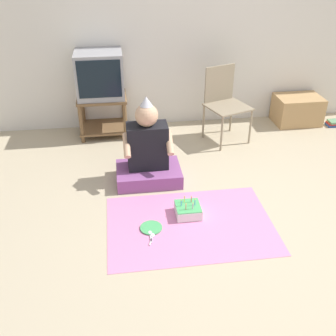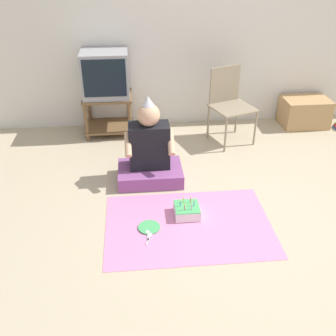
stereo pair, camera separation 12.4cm
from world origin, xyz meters
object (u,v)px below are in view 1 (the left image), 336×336
tv (100,75)px  cardboard_box_stack (297,110)px  person_seated (148,154)px  birthday_cake (188,210)px  folding_chair (224,99)px  paper_plate (151,228)px  book_pile (335,123)px

tv → cardboard_box_stack: 2.53m
person_seated → birthday_cake: bearing=-65.8°
tv → cardboard_box_stack: tv is taller
folding_chair → paper_plate: bearing=-122.4°
folding_chair → person_seated: bearing=-139.5°
folding_chair → book_pile: bearing=5.0°
book_pile → birthday_cake: (-2.20, -1.59, 0.02)m
folding_chair → paper_plate: 1.95m
cardboard_box_stack → person_seated: 2.32m
cardboard_box_stack → folding_chair: bearing=-164.4°
birthday_cake → paper_plate: 0.37m
birthday_cake → paper_plate: bearing=-156.8°
book_pile → birthday_cake: size_ratio=0.92×
book_pile → person_seated: (-2.49, -0.95, 0.25)m
tv → person_seated: size_ratio=0.62×
book_pile → paper_plate: 3.07m
tv → book_pile: (2.92, -0.17, -0.71)m
folding_chair → cardboard_box_stack: (1.07, 0.30, -0.31)m
folding_chair → book_pile: 1.60m
cardboard_box_stack → book_pile: (0.46, -0.16, -0.14)m
cardboard_box_stack → birthday_cake: cardboard_box_stack is taller
cardboard_box_stack → birthday_cake: 2.47m
cardboard_box_stack → paper_plate: (-2.08, -1.90, -0.17)m
tv → paper_plate: bearing=-78.6°
tv → birthday_cake: 2.02m
tv → birthday_cake: tv is taller
cardboard_box_stack → birthday_cake: (-1.74, -1.75, -0.12)m
cardboard_box_stack → person_seated: (-2.03, -1.12, 0.10)m
book_pile → person_seated: bearing=-159.0°
tv → paper_plate: 2.07m
tv → book_pile: bearing=-3.3°
folding_chair → book_pile: size_ratio=4.26×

